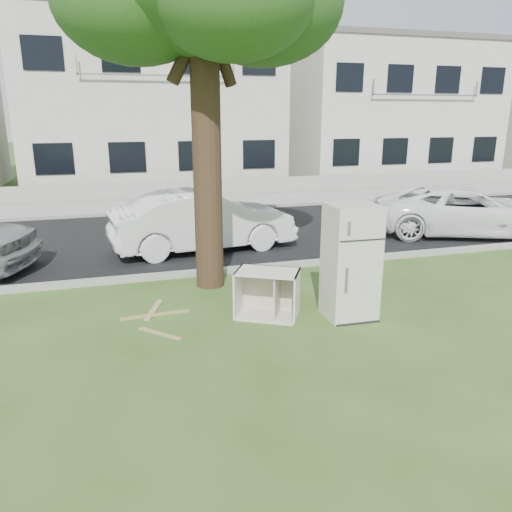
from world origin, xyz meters
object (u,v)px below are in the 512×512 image
object	(u,v)px
fridge	(351,262)
car_center	(203,221)
car_right	(466,211)
cabinet	(267,294)

from	to	relation	value
fridge	car_center	xyz separation A→B (m)	(-1.52, 4.88, -0.21)
car_center	car_right	distance (m)	7.31
fridge	cabinet	distance (m)	1.45
fridge	car_center	size ratio (longest dim) A/B	0.42
car_center	car_right	bearing A→B (deg)	-100.12
fridge	cabinet	xyz separation A→B (m)	(-1.29, 0.38, -0.55)
car_center	cabinet	bearing A→B (deg)	176.26
cabinet	car_right	distance (m)	8.15
car_center	car_right	world-z (taller)	car_center
cabinet	car_center	size ratio (longest dim) A/B	0.23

